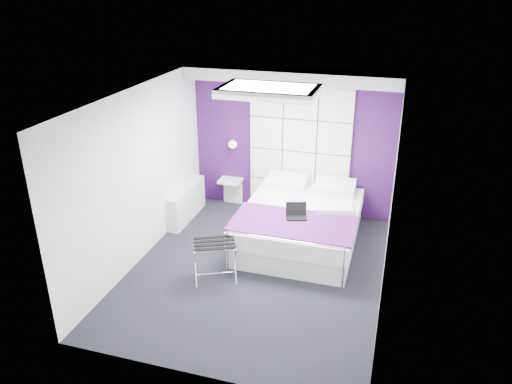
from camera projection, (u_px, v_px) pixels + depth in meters
The scene contains 15 objects.
floor at pixel (257, 270), 7.38m from camera, with size 4.40×4.40×0.00m, color black.
ceiling at pixel (257, 96), 6.34m from camera, with size 4.40×4.40×0.00m, color white.
wall_back at pixel (292, 142), 8.79m from camera, with size 3.60×3.60×0.00m, color white.
wall_left at pixel (140, 176), 7.33m from camera, with size 4.40×4.40×0.00m, color white.
wall_right at pixel (391, 206), 6.39m from camera, with size 4.40×4.40×0.00m, color white.
accent_wall at pixel (292, 142), 8.78m from camera, with size 3.58×0.02×2.58m, color #351049.
soffit at pixel (291, 76), 8.09m from camera, with size 3.58×0.50×0.20m, color silver.
headboard at pixel (299, 151), 8.75m from camera, with size 1.80×0.08×2.30m, color silver, non-canonical shape.
skylight at pixel (269, 90), 6.89m from camera, with size 1.36×0.86×0.12m, color white, non-canonical shape.
wall_lamp at pixel (233, 144), 8.98m from camera, with size 0.15×0.15×0.15m, color white.
radiator at pixel (186, 203), 8.85m from camera, with size 0.22×1.20×0.60m, color silver.
bed at pixel (300, 224), 8.04m from camera, with size 1.85×2.24×0.78m.
nightstand at pixel (230, 181), 9.24m from camera, with size 0.41×0.32×0.05m, color silver.
luggage_rack at pixel (215, 260), 7.10m from camera, with size 0.58×0.43×0.57m.
laptop at pixel (297, 214), 7.57m from camera, with size 0.31×0.22×0.23m.
Camera 1 is at (1.79, -6.03, 4.03)m, focal length 35.00 mm.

